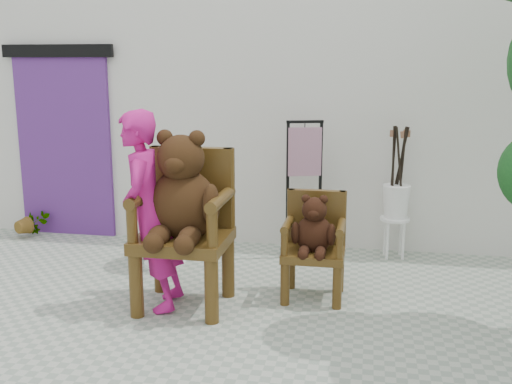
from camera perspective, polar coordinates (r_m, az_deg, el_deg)
ground_plane at (r=4.71m, az=1.48°, el=-14.44°), size 60.00×60.00×0.00m
back_wall at (r=7.31m, az=5.50°, el=7.36°), size 9.00×1.00×3.00m
doorway at (r=7.73m, az=-17.76°, el=4.59°), size 1.40×0.11×2.33m
chair_big at (r=5.20m, az=-6.94°, el=-1.35°), size 0.79×0.83×1.57m
chair_small at (r=5.45m, az=5.57°, el=-4.16°), size 0.55×0.52×0.97m
person at (r=5.20m, az=-10.06°, el=-1.88°), size 0.49×0.68×1.73m
cafe_table at (r=6.41m, az=-8.78°, el=-3.06°), size 0.60×0.60×0.70m
display_stand at (r=6.56m, az=4.56°, el=-1.30°), size 0.53×0.47×1.51m
stool_bucket at (r=6.68m, az=13.19°, el=-0.83°), size 0.32×0.32×1.45m
potted_plant at (r=7.91m, az=-20.63°, el=-2.69°), size 0.41×0.39×0.37m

